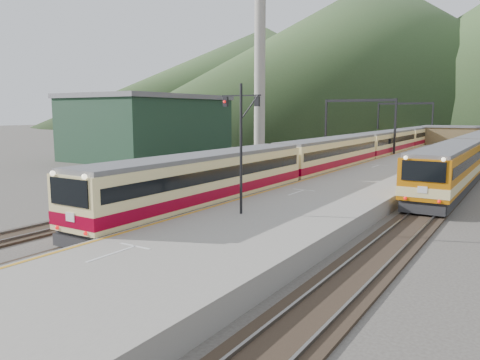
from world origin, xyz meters
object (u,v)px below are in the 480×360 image
Objects in this scene: main_train at (363,149)px; worker at (53,210)px; second_train at (478,149)px; signal_mast at (241,135)px.

main_train reaches higher than worker.
second_train is at bearing -115.97° from worker.
signal_mast is (4.16, -33.49, 3.04)m from main_train.
signal_mast is 11.66m from worker.
main_train is at bearing -152.56° from second_train.
signal_mast is at bearing -82.91° from main_train.
main_train is 12.96m from second_train.
main_train is 38.00m from worker.
signal_mast reaches higher than main_train.
second_train is (11.50, 5.97, 0.03)m from main_train.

